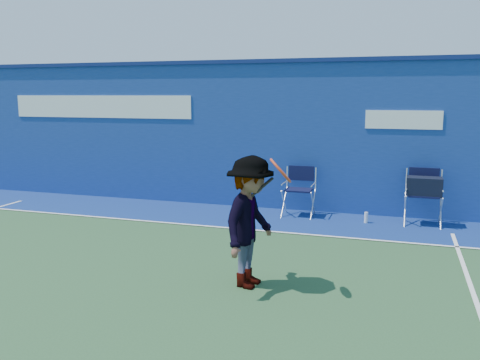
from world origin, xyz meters
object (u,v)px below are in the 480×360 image
(tennis_player, at_px, (250,222))
(directors_chair_left, at_px, (299,201))
(directors_chair_right, at_px, (423,202))
(water_bottle, at_px, (366,218))

(tennis_player, bearing_deg, directors_chair_left, 92.22)
(directors_chair_left, xyz_separation_m, tennis_player, (0.15, -3.84, 0.52))
(directors_chair_right, relative_size, water_bottle, 4.86)
(directors_chair_right, bearing_deg, directors_chair_left, 179.84)
(directors_chair_right, distance_m, water_bottle, 1.06)
(tennis_player, bearing_deg, directors_chair_right, 60.64)
(directors_chair_left, xyz_separation_m, water_bottle, (1.32, -0.19, -0.20))
(water_bottle, bearing_deg, tennis_player, -107.73)
(tennis_player, bearing_deg, water_bottle, 72.27)
(directors_chair_left, relative_size, directors_chair_right, 0.94)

